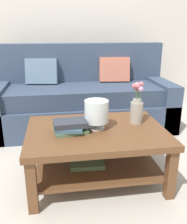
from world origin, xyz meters
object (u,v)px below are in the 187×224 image
at_px(coffee_table, 96,143).
at_px(flower_pitcher, 137,107).
at_px(glass_hurricane_vase, 96,112).
at_px(couch, 82,99).
at_px(book_stack_main, 70,126).

height_order(coffee_table, flower_pitcher, flower_pitcher).
bearing_deg(coffee_table, flower_pitcher, 14.30).
distance_m(coffee_table, flower_pitcher, 0.47).
relative_size(glass_hurricane_vase, flower_pitcher, 0.65).
relative_size(couch, coffee_table, 2.00).
height_order(glass_hurricane_vase, flower_pitcher, flower_pitcher).
bearing_deg(book_stack_main, couch, 79.24).
bearing_deg(flower_pitcher, book_stack_main, -168.67).
xyz_separation_m(book_stack_main, glass_hurricane_vase, (0.22, 0.05, 0.09)).
relative_size(coffee_table, book_stack_main, 3.99).
height_order(book_stack_main, flower_pitcher, flower_pitcher).
height_order(coffee_table, glass_hurricane_vase, glass_hurricane_vase).
bearing_deg(glass_hurricane_vase, couch, 88.98).
xyz_separation_m(book_stack_main, flower_pitcher, (0.58, 0.12, 0.10)).
xyz_separation_m(couch, flower_pitcher, (0.34, -1.16, 0.24)).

